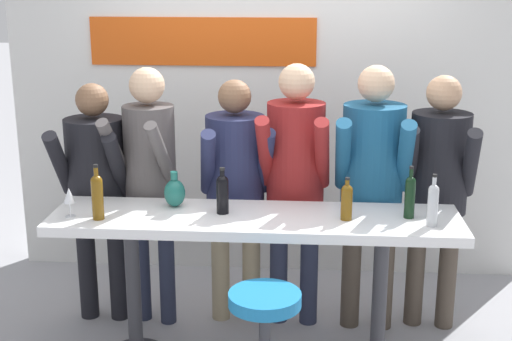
{
  "coord_description": "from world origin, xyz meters",
  "views": [
    {
      "loc": [
        0.29,
        -3.96,
        2.34
      ],
      "look_at": [
        0.0,
        0.09,
        1.21
      ],
      "focal_mm": 50.0,
      "sensor_mm": 36.0,
      "label": 1
    }
  ],
  "objects_px": {
    "person_right": "(438,177)",
    "wine_bottle_3": "(410,195)",
    "wine_bottle_1": "(97,195)",
    "wine_bottle_0": "(433,203)",
    "bar_stool": "(265,337)",
    "person_center": "(295,168)",
    "person_left": "(150,168)",
    "person_center_right": "(372,171)",
    "person_center_left": "(235,176)",
    "decorative_vase": "(175,192)",
    "wine_bottle_4": "(347,200)",
    "wine_bottle_2": "(222,192)",
    "person_far_left": "(96,179)",
    "tasting_table": "(255,239)",
    "wine_glass_0": "(69,196)"
  },
  "relations": [
    {
      "from": "person_right",
      "to": "wine_bottle_3",
      "type": "relative_size",
      "value": 5.5
    },
    {
      "from": "wine_bottle_1",
      "to": "wine_bottle_3",
      "type": "bearing_deg",
      "value": 4.91
    },
    {
      "from": "wine_bottle_3",
      "to": "wine_bottle_0",
      "type": "bearing_deg",
      "value": -50.75
    },
    {
      "from": "bar_stool",
      "to": "person_center",
      "type": "height_order",
      "value": "person_center"
    },
    {
      "from": "person_left",
      "to": "wine_bottle_0",
      "type": "bearing_deg",
      "value": -6.8
    },
    {
      "from": "person_center_right",
      "to": "wine_bottle_3",
      "type": "xyz_separation_m",
      "value": [
        0.18,
        -0.47,
        -0.01
      ]
    },
    {
      "from": "person_center_left",
      "to": "decorative_vase",
      "type": "bearing_deg",
      "value": -137.64
    },
    {
      "from": "person_center_left",
      "to": "wine_bottle_4",
      "type": "relative_size",
      "value": 6.62
    },
    {
      "from": "wine_bottle_4",
      "to": "wine_bottle_2",
      "type": "bearing_deg",
      "value": 175.17
    },
    {
      "from": "wine_bottle_3",
      "to": "decorative_vase",
      "type": "distance_m",
      "value": 1.4
    },
    {
      "from": "person_far_left",
      "to": "person_center",
      "type": "distance_m",
      "value": 1.32
    },
    {
      "from": "bar_stool",
      "to": "wine_bottle_2",
      "type": "xyz_separation_m",
      "value": [
        -0.29,
        0.63,
        0.59
      ]
    },
    {
      "from": "person_center_right",
      "to": "wine_bottle_2",
      "type": "bearing_deg",
      "value": -149.52
    },
    {
      "from": "tasting_table",
      "to": "decorative_vase",
      "type": "height_order",
      "value": "decorative_vase"
    },
    {
      "from": "person_right",
      "to": "wine_bottle_4",
      "type": "height_order",
      "value": "person_right"
    },
    {
      "from": "wine_bottle_1",
      "to": "wine_bottle_3",
      "type": "relative_size",
      "value": 1.05
    },
    {
      "from": "wine_glass_0",
      "to": "decorative_vase",
      "type": "relative_size",
      "value": 0.8
    },
    {
      "from": "wine_bottle_0",
      "to": "wine_bottle_4",
      "type": "relative_size",
      "value": 1.2
    },
    {
      "from": "tasting_table",
      "to": "wine_glass_0",
      "type": "xyz_separation_m",
      "value": [
        -1.08,
        -0.1,
        0.27
      ]
    },
    {
      "from": "tasting_table",
      "to": "wine_glass_0",
      "type": "bearing_deg",
      "value": -174.44
    },
    {
      "from": "wine_bottle_1",
      "to": "person_left",
      "type": "bearing_deg",
      "value": 73.98
    },
    {
      "from": "person_center",
      "to": "person_right",
      "type": "distance_m",
      "value": 0.93
    },
    {
      "from": "wine_bottle_0",
      "to": "wine_bottle_2",
      "type": "bearing_deg",
      "value": 173.56
    },
    {
      "from": "person_center_right",
      "to": "wine_bottle_4",
      "type": "relative_size",
      "value": 7.05
    },
    {
      "from": "tasting_table",
      "to": "decorative_vase",
      "type": "xyz_separation_m",
      "value": [
        -0.5,
        0.13,
        0.23
      ]
    },
    {
      "from": "person_center_left",
      "to": "person_center_right",
      "type": "xyz_separation_m",
      "value": [
        0.89,
        -0.06,
        0.07
      ]
    },
    {
      "from": "person_center_right",
      "to": "wine_bottle_0",
      "type": "xyz_separation_m",
      "value": [
        0.29,
        -0.6,
        -0.01
      ]
    },
    {
      "from": "person_far_left",
      "to": "person_center_right",
      "type": "height_order",
      "value": "person_center_right"
    },
    {
      "from": "wine_bottle_1",
      "to": "wine_bottle_2",
      "type": "distance_m",
      "value": 0.72
    },
    {
      "from": "wine_bottle_0",
      "to": "person_far_left",
      "type": "bearing_deg",
      "value": 163.97
    },
    {
      "from": "person_left",
      "to": "wine_bottle_1",
      "type": "xyz_separation_m",
      "value": [
        -0.17,
        -0.6,
        0.0
      ]
    },
    {
      "from": "person_center_right",
      "to": "wine_bottle_2",
      "type": "relative_size",
      "value": 6.36
    },
    {
      "from": "wine_bottle_0",
      "to": "decorative_vase",
      "type": "distance_m",
      "value": 1.53
    },
    {
      "from": "person_far_left",
      "to": "wine_glass_0",
      "type": "relative_size",
      "value": 9.31
    },
    {
      "from": "wine_bottle_1",
      "to": "wine_bottle_2",
      "type": "height_order",
      "value": "wine_bottle_1"
    },
    {
      "from": "person_center_right",
      "to": "decorative_vase",
      "type": "xyz_separation_m",
      "value": [
        -1.22,
        -0.36,
        -0.06
      ]
    },
    {
      "from": "person_center",
      "to": "wine_glass_0",
      "type": "relative_size",
      "value": 10.08
    },
    {
      "from": "wine_bottle_2",
      "to": "person_center_left",
      "type": "bearing_deg",
      "value": 87.58
    },
    {
      "from": "wine_bottle_3",
      "to": "wine_bottle_1",
      "type": "bearing_deg",
      "value": -175.09
    },
    {
      "from": "bar_stool",
      "to": "person_center",
      "type": "xyz_separation_m",
      "value": [
        0.13,
        1.13,
        0.61
      ]
    },
    {
      "from": "wine_bottle_4",
      "to": "person_center_right",
      "type": "bearing_deg",
      "value": 70.38
    },
    {
      "from": "person_right",
      "to": "wine_bottle_3",
      "type": "bearing_deg",
      "value": -107.47
    },
    {
      "from": "tasting_table",
      "to": "person_far_left",
      "type": "relative_size",
      "value": 1.47
    },
    {
      "from": "person_center_left",
      "to": "wine_bottle_1",
      "type": "xyz_separation_m",
      "value": [
        -0.73,
        -0.69,
        0.07
      ]
    },
    {
      "from": "tasting_table",
      "to": "bar_stool",
      "type": "relative_size",
      "value": 3.25
    },
    {
      "from": "person_far_left",
      "to": "wine_glass_0",
      "type": "distance_m",
      "value": 0.6
    },
    {
      "from": "tasting_table",
      "to": "person_center_left",
      "type": "bearing_deg",
      "value": 107.12
    },
    {
      "from": "person_center",
      "to": "wine_bottle_1",
      "type": "relative_size",
      "value": 5.44
    },
    {
      "from": "person_left",
      "to": "wine_glass_0",
      "type": "relative_size",
      "value": 9.93
    },
    {
      "from": "wine_bottle_3",
      "to": "tasting_table",
      "type": "bearing_deg",
      "value": -178.44
    }
  ]
}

